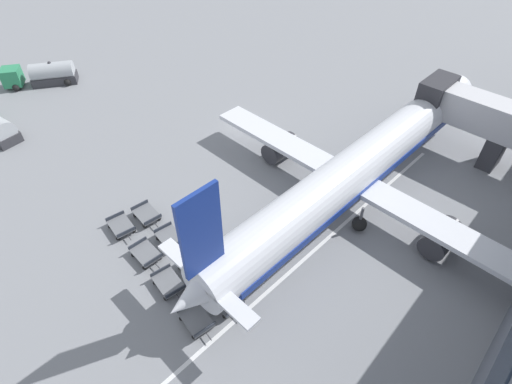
{
  "coord_description": "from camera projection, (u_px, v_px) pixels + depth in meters",
  "views": [
    {
      "loc": [
        27.08,
        -27.27,
        25.36
      ],
      "look_at": [
        9.2,
        -7.77,
        1.16
      ],
      "focal_mm": 28.0,
      "sensor_mm": 36.0,
      "label": 1
    }
  ],
  "objects": [
    {
      "name": "airplane",
      "position": [
        358.0,
        168.0,
        35.0
      ],
      "size": [
        31.58,
        40.96,
        11.52
      ],
      "color": "silver",
      "rests_on": "ground_plane"
    },
    {
      "name": "fuel_tanker_secondary",
      "position": [
        45.0,
        75.0,
        52.59
      ],
      "size": [
        6.94,
        8.72,
        3.02
      ],
      "color": "#2D8C5B",
      "rests_on": "ground_plane"
    },
    {
      "name": "baggage_dolly_row_mid_a_col_a",
      "position": [
        147.0,
        214.0,
        34.72
      ],
      "size": [
        3.2,
        1.96,
        0.92
      ],
      "color": "slate",
      "rests_on": "ground_plane"
    },
    {
      "name": "ground_plane",
      "position": [
        243.0,
        129.0,
        45.45
      ],
      "size": [
        500.0,
        500.0,
        0.0
      ],
      "primitive_type": "plane",
      "color": "gray"
    },
    {
      "name": "baggage_dolly_row_near_col_c",
      "position": [
        168.0,
        283.0,
        29.5
      ],
      "size": [
        3.22,
        2.05,
        0.92
      ],
      "color": "slate",
      "rests_on": "ground_plane"
    },
    {
      "name": "baggage_dolly_row_near_col_a",
      "position": [
        121.0,
        226.0,
        33.71
      ],
      "size": [
        3.22,
        2.05,
        0.92
      ],
      "color": "slate",
      "rests_on": "ground_plane"
    },
    {
      "name": "baggage_dolly_row_mid_a_col_c",
      "position": [
        194.0,
        267.0,
        30.56
      ],
      "size": [
        3.2,
        1.98,
        0.92
      ],
      "color": "slate",
      "rests_on": "ground_plane"
    },
    {
      "name": "stand_guidance_stripe",
      "position": [
        307.0,
        257.0,
        31.86
      ],
      "size": [
        1.75,
        38.7,
        0.01
      ],
      "color": "white",
      "rests_on": "ground_plane"
    },
    {
      "name": "baggage_dolly_row_mid_a_col_b",
      "position": [
        170.0,
        238.0,
        32.75
      ],
      "size": [
        3.21,
        2.01,
        0.92
      ],
      "color": "slate",
      "rests_on": "ground_plane"
    },
    {
      "name": "baggage_dolly_row_mid_a_col_d",
      "position": [
        225.0,
        300.0,
        28.43
      ],
      "size": [
        3.18,
        1.92,
        0.92
      ],
      "color": "slate",
      "rests_on": "ground_plane"
    },
    {
      "name": "baggage_dolly_row_near_col_d",
      "position": [
        196.0,
        319.0,
        27.33
      ],
      "size": [
        3.22,
        2.06,
        0.92
      ],
      "color": "slate",
      "rests_on": "ground_plane"
    },
    {
      "name": "baggage_dolly_row_near_col_b",
      "position": [
        146.0,
        254.0,
        31.53
      ],
      "size": [
        3.17,
        1.89,
        0.92
      ],
      "color": "slate",
      "rests_on": "ground_plane"
    }
  ]
}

